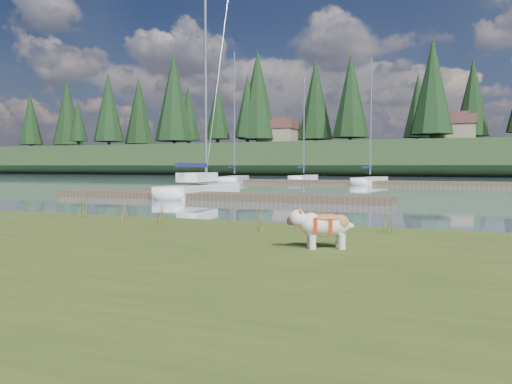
% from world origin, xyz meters
% --- Properties ---
extents(ground, '(200.00, 200.00, 0.00)m').
position_xyz_m(ground, '(0.00, 30.00, 0.00)').
color(ground, gray).
rests_on(ground, ground).
extents(ridge, '(200.00, 20.00, 5.00)m').
position_xyz_m(ridge, '(0.00, 73.00, 2.50)').
color(ridge, '#1F3318').
rests_on(ridge, ground).
extents(bulldog, '(0.92, 0.62, 0.54)m').
position_xyz_m(bulldog, '(4.44, -4.28, 0.69)').
color(bulldog, silver).
rests_on(bulldog, bank).
extents(sailboat_main, '(2.04, 8.09, 11.61)m').
position_xyz_m(sailboat_main, '(-5.85, 11.95, 0.42)').
color(sailboat_main, white).
rests_on(sailboat_main, ground).
extents(dock_near, '(16.00, 2.00, 0.30)m').
position_xyz_m(dock_near, '(-4.00, 9.00, 0.15)').
color(dock_near, '#4C3D2C').
rests_on(dock_near, ground).
extents(dock_far, '(26.00, 2.20, 0.30)m').
position_xyz_m(dock_far, '(2.00, 30.00, 0.15)').
color(dock_far, '#4C3D2C').
rests_on(dock_far, ground).
extents(sailboat_bg_0, '(3.64, 8.42, 11.97)m').
position_xyz_m(sailboat_bg_0, '(-12.81, 31.46, 0.32)').
color(sailboat_bg_0, white).
rests_on(sailboat_bg_0, ground).
extents(sailboat_bg_1, '(1.38, 6.88, 10.38)m').
position_xyz_m(sailboat_bg_1, '(-7.93, 37.92, 0.33)').
color(sailboat_bg_1, white).
rests_on(sailboat_bg_1, ground).
extents(sailboat_bg_2, '(2.25, 7.04, 10.51)m').
position_xyz_m(sailboat_bg_2, '(-0.23, 31.34, 0.33)').
color(sailboat_bg_2, white).
rests_on(sailboat_bg_2, ground).
extents(weed_0, '(0.17, 0.14, 0.61)m').
position_xyz_m(weed_0, '(-0.25, -2.54, 0.61)').
color(weed_0, '#475B23').
rests_on(weed_0, bank).
extents(weed_1, '(0.17, 0.14, 0.54)m').
position_xyz_m(weed_1, '(0.69, -2.50, 0.58)').
color(weed_1, '#475B23').
rests_on(weed_1, bank).
extents(weed_2, '(0.17, 0.14, 0.63)m').
position_xyz_m(weed_2, '(3.87, -2.68, 0.61)').
color(weed_2, '#475B23').
rests_on(weed_2, bank).
extents(weed_3, '(0.17, 0.14, 0.62)m').
position_xyz_m(weed_3, '(-1.53, -2.27, 0.61)').
color(weed_3, '#475B23').
rests_on(weed_3, bank).
extents(weed_4, '(0.17, 0.14, 0.46)m').
position_xyz_m(weed_4, '(2.86, -2.84, 0.54)').
color(weed_4, '#475B23').
rests_on(weed_4, bank).
extents(weed_5, '(0.17, 0.14, 0.49)m').
position_xyz_m(weed_5, '(5.11, -2.29, 0.56)').
color(weed_5, '#475B23').
rests_on(weed_5, bank).
extents(mud_lip, '(60.00, 0.50, 0.14)m').
position_xyz_m(mud_lip, '(0.00, -1.60, 0.07)').
color(mud_lip, '#33281C').
rests_on(mud_lip, ground).
extents(conifer_0, '(5.72, 5.72, 14.15)m').
position_xyz_m(conifer_0, '(-55.00, 67.00, 12.64)').
color(conifer_0, '#382619').
rests_on(conifer_0, ridge).
extents(conifer_1, '(4.40, 4.40, 11.30)m').
position_xyz_m(conifer_1, '(-40.00, 71.00, 11.28)').
color(conifer_1, '#382619').
rests_on(conifer_1, ridge).
extents(conifer_2, '(6.60, 6.60, 16.05)m').
position_xyz_m(conifer_2, '(-25.00, 68.00, 13.54)').
color(conifer_2, '#382619').
rests_on(conifer_2, ridge).
extents(conifer_3, '(4.84, 4.84, 12.25)m').
position_xyz_m(conifer_3, '(-10.00, 72.00, 11.74)').
color(conifer_3, '#382619').
rests_on(conifer_3, ridge).
extents(conifer_4, '(6.16, 6.16, 15.10)m').
position_xyz_m(conifer_4, '(3.00, 66.00, 13.09)').
color(conifer_4, '#382619').
rests_on(conifer_4, ridge).
extents(house_0, '(6.30, 5.30, 4.65)m').
position_xyz_m(house_0, '(-22.00, 70.00, 7.31)').
color(house_0, gray).
rests_on(house_0, ridge).
extents(house_1, '(6.30, 5.30, 4.65)m').
position_xyz_m(house_1, '(6.00, 71.00, 7.31)').
color(house_1, gray).
rests_on(house_1, ridge).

